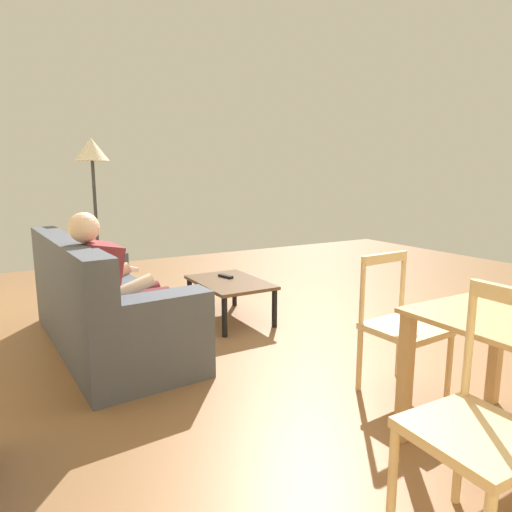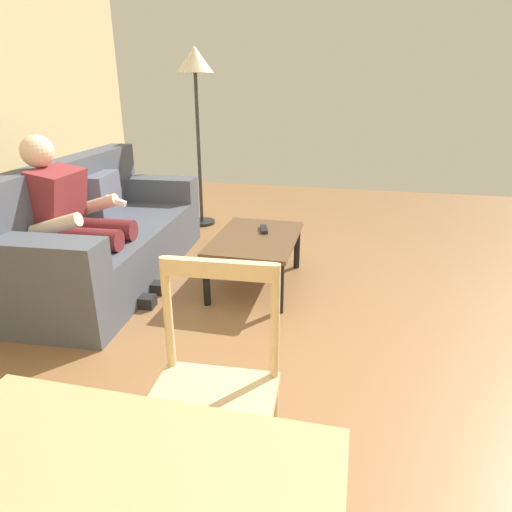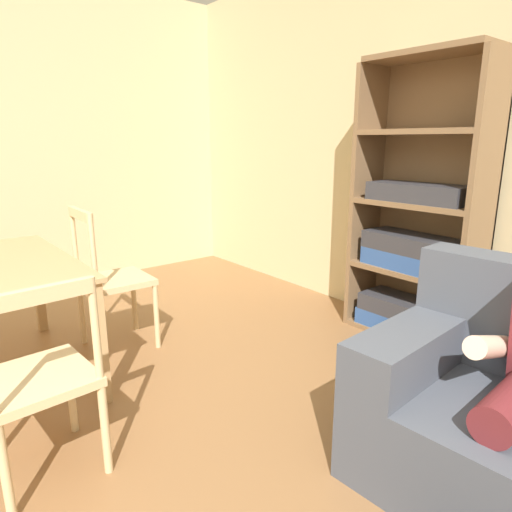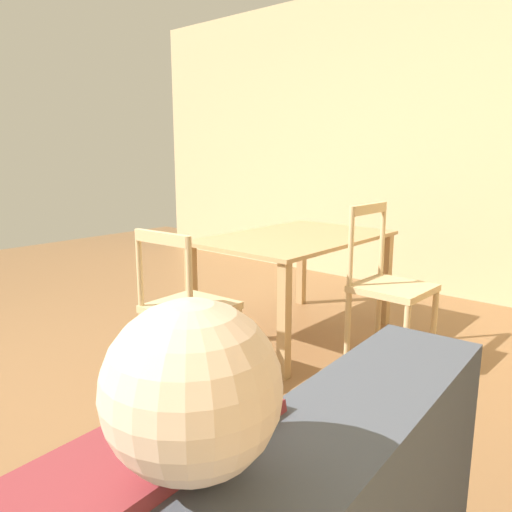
% 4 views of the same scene
% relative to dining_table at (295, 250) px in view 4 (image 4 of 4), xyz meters
% --- Properties ---
extents(ground_plane, '(9.06, 9.06, 0.00)m').
position_rel_dining_table_xyz_m(ground_plane, '(1.79, -0.29, -0.61)').
color(ground_plane, brown).
extents(wall_side, '(0.12, 5.96, 2.80)m').
position_rel_dining_table_xyz_m(wall_side, '(-1.74, -0.29, 0.79)').
color(wall_side, '#C8B586').
rests_on(wall_side, ground_plane).
extents(dining_table, '(1.34, 0.88, 0.71)m').
position_rel_dining_table_xyz_m(dining_table, '(0.00, 0.00, 0.00)').
color(dining_table, tan).
rests_on(dining_table, ground_plane).
extents(dining_chair_near_wall, '(0.43, 0.43, 0.97)m').
position_rel_dining_table_xyz_m(dining_chair_near_wall, '(-0.00, 0.71, -0.13)').
color(dining_chair_near_wall, '#D1B27F').
rests_on(dining_chair_near_wall, ground_plane).
extents(dining_chair_facing_couch, '(0.44, 0.44, 0.88)m').
position_rel_dining_table_xyz_m(dining_chair_facing_couch, '(1.00, 0.00, -0.17)').
color(dining_chair_facing_couch, '#D1B27F').
rests_on(dining_chair_facing_couch, ground_plane).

